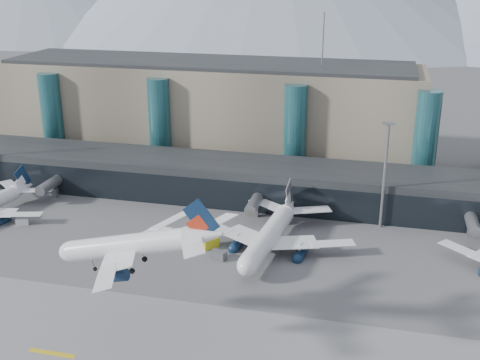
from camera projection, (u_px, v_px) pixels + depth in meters
The scene contains 11 objects.
ground at pixel (199, 319), 105.75m from camera, with size 900.00×900.00×0.00m, color #515154.
concourse at pixel (265, 183), 156.77m from camera, with size 170.00×27.00×10.00m.
terminal_main at pixel (208, 111), 188.25m from camera, with size 130.00×30.00×31.00m.
teal_towers at pixel (225, 130), 171.90m from camera, with size 116.40×19.40×46.00m.
lightmast_mid at pixel (385, 169), 137.94m from camera, with size 3.00×1.20×25.60m.
hero_jet at pixel (143, 240), 94.95m from camera, with size 31.15×31.55×10.20m.
jet_parked_mid at pixel (273, 225), 132.31m from camera, with size 38.27×37.92×12.38m.
veh_a at pixel (22, 221), 143.76m from camera, with size 2.88×1.62×1.62m, color silver.
veh_b at pixel (236, 232), 138.47m from camera, with size 2.28×1.40×1.31m, color gold.
veh_c at pixel (219, 255), 126.98m from camera, with size 3.30×1.74×1.83m, color #48484C.
veh_h at pixel (210, 243), 132.21m from camera, with size 3.89×2.05×2.15m, color gold.
Camera 1 is at (28.71, -86.70, 59.15)m, focal length 45.00 mm.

